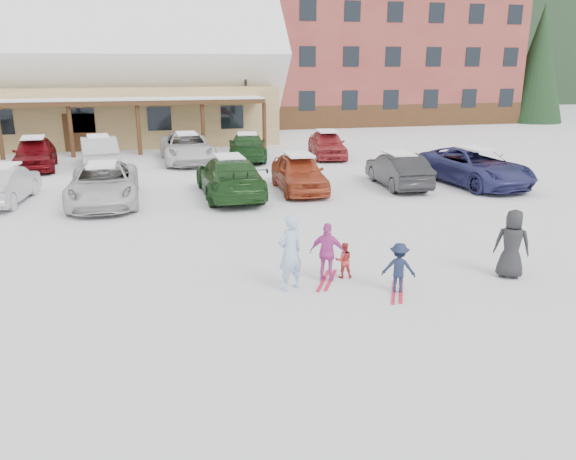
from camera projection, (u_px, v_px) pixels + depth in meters
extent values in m
plane|color=white|center=(286.00, 283.00, 13.32)|extent=(160.00, 160.00, 0.00)
cube|color=tan|center=(55.00, 114.00, 36.90)|extent=(28.00, 10.00, 3.60)
cube|color=#422814|center=(36.00, 103.00, 30.80)|extent=(25.20, 2.60, 0.25)
cube|color=white|center=(48.00, 55.00, 35.83)|extent=(29.12, 9.69, 9.69)
cube|color=maroon|center=(362.00, 52.00, 50.59)|extent=(24.00, 14.00, 12.00)
cube|color=maroon|center=(189.00, 69.00, 47.57)|extent=(7.00, 12.60, 9.00)
cube|color=#422814|center=(390.00, 116.00, 45.56)|extent=(24.00, 0.10, 1.80)
cylinder|color=black|center=(246.00, 91.00, 36.15)|extent=(0.16, 0.16, 6.63)
cube|color=black|center=(245.00, 34.00, 35.17)|extent=(0.50, 0.25, 0.25)
cylinder|color=black|center=(532.00, 114.00, 49.64)|extent=(0.60, 0.60, 1.32)
cone|color=black|center=(541.00, 48.00, 48.04)|extent=(4.84, 4.84, 9.90)
cylinder|color=black|center=(243.00, 110.00, 55.51)|extent=(0.60, 0.60, 1.08)
cone|color=black|center=(242.00, 62.00, 54.20)|extent=(3.96, 3.96, 8.10)
cylinder|color=black|center=(484.00, 103.00, 63.58)|extent=(0.60, 0.60, 1.38)
cone|color=black|center=(490.00, 49.00, 61.90)|extent=(5.06, 5.06, 10.35)
imported|color=#A1BDE2|center=(290.00, 252.00, 12.69)|extent=(0.78, 0.67, 1.80)
imported|color=#BC302C|center=(344.00, 260.00, 13.54)|extent=(0.48, 0.40, 0.89)
imported|color=#161F3A|center=(399.00, 268.00, 12.61)|extent=(0.87, 0.72, 1.17)
cube|color=red|center=(397.00, 291.00, 12.78)|extent=(0.78, 1.35, 0.03)
imported|color=#C33C9C|center=(328.00, 253.00, 13.23)|extent=(0.91, 0.70, 1.44)
cube|color=red|center=(327.00, 280.00, 13.43)|extent=(0.82, 1.33, 0.03)
imported|color=black|center=(512.00, 244.00, 13.46)|extent=(0.98, 0.90, 1.69)
imported|color=#A8A8AD|center=(4.00, 185.00, 20.73)|extent=(1.90, 4.36, 1.40)
imported|color=silver|center=(103.00, 184.00, 20.65)|extent=(2.54, 5.35, 1.47)
imported|color=#1B3F18|center=(230.00, 177.00, 21.73)|extent=(2.34, 5.48, 1.57)
imported|color=#A53E20|center=(299.00, 173.00, 22.70)|extent=(1.92, 4.47, 1.50)
imported|color=black|center=(398.00, 170.00, 23.51)|extent=(1.71, 4.36, 1.41)
imported|color=navy|center=(475.00, 167.00, 23.84)|extent=(3.32, 5.90, 1.56)
imported|color=#5D080D|center=(35.00, 153.00, 27.35)|extent=(2.30, 4.77, 1.57)
imported|color=#B0B1B5|center=(99.00, 152.00, 27.94)|extent=(2.25, 4.91, 1.56)
imported|color=silver|center=(187.00, 148.00, 29.32)|extent=(2.75, 5.58, 1.52)
imported|color=#193F19|center=(247.00, 147.00, 30.03)|extent=(2.64, 5.08, 1.41)
imported|color=maroon|center=(327.00, 144.00, 30.77)|extent=(2.27, 4.50, 1.47)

